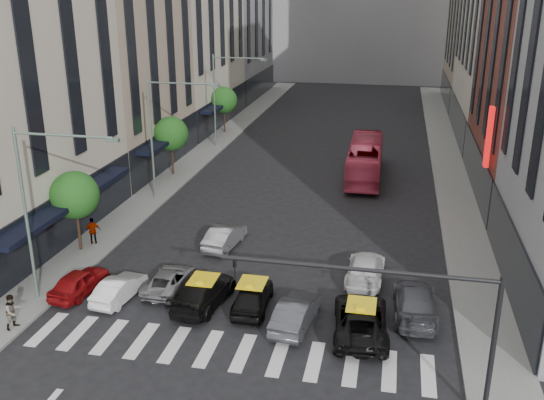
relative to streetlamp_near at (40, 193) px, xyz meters
The scene contains 25 objects.
ground 12.32m from the streetlamp_near, 21.72° to the right, with size 160.00×160.00×0.00m, color black.
sidewalk_left 26.69m from the streetlamp_near, 93.21° to the left, with size 3.00×96.00×0.15m, color slate.
sidewalk_right 34.27m from the streetlamp_near, 50.35° to the left, with size 3.00×96.00×0.15m, color slate.
building_left_b 25.72m from the streetlamp_near, 106.16° to the left, with size 8.00×16.00×24.00m, color tan.
tree_near 6.65m from the streetlamp_near, 106.32° to the left, with size 2.88×2.88×4.95m.
tree_mid 22.18m from the streetlamp_near, 94.56° to the left, with size 2.88×2.88×4.95m.
tree_far 38.11m from the streetlamp_near, 92.65° to the left, with size 2.88×2.88×4.95m.
streetlamp_near is the anchor object (origin of this frame).
streetlamp_mid 16.00m from the streetlamp_near, 90.00° to the left, with size 5.38×0.25×9.00m.
streetlamp_far 32.00m from the streetlamp_near, 90.00° to the left, with size 5.38×0.25×9.00m.
traffic_signal 18.48m from the streetlamp_near, 15.74° to the right, with size 10.10×0.20×6.00m.
liberty_sign 27.73m from the streetlamp_near, 35.24° to the left, with size 0.30×0.70×4.00m.
car_red 5.42m from the streetlamp_near, 52.77° to the left, with size 1.57×3.89×1.33m, color maroon.
car_white_front 6.24m from the streetlamp_near, 16.21° to the left, with size 1.31×3.74×1.23m, color white.
car_silver 7.94m from the streetlamp_near, 24.85° to the left, with size 1.94×4.20×1.17m, color gray.
taxi_left 9.33m from the streetlamp_near, ahead, with size 1.99×4.89×1.42m, color black.
taxi_center 11.49m from the streetlamp_near, ahead, with size 1.66×4.13×1.41m, color black.
car_grey_mid 13.58m from the streetlamp_near, ahead, with size 1.48×4.24×1.40m, color #3A3C41.
taxi_right 16.45m from the streetlamp_near, ahead, with size 2.45×5.32×1.48m, color black.
car_grey_curb 19.00m from the streetlamp_near, ahead, with size 2.07×5.08×1.48m, color #44454C.
car_row2_left 12.03m from the streetlamp_near, 51.97° to the left, with size 1.46×4.18×1.38m, color #9F9FA4.
car_row2_right 17.33m from the streetlamp_near, 20.21° to the left, with size 1.95×4.80×1.39m, color white.
bus 28.92m from the streetlamp_near, 60.02° to the left, with size 2.64×11.28×3.14m, color #D83F5C.
pedestrian_near 5.69m from the streetlamp_near, 97.08° to the right, with size 0.83×0.65×1.71m, color gray.
pedestrian_far 8.64m from the streetlamp_near, 101.15° to the left, with size 1.00×0.42×1.70m, color gray.
Camera 1 is at (6.53, -20.79, 15.41)m, focal length 40.00 mm.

